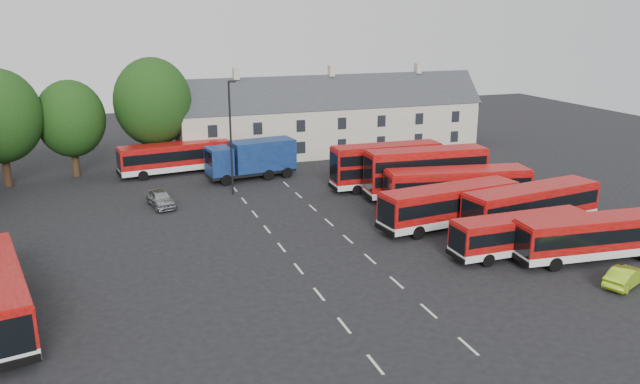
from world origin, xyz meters
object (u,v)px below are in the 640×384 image
Objects in this scene: silver_car at (161,199)px; lime_car at (625,276)px; box_truck at (252,158)px; lamppost at (231,135)px; bus_dd_south at (426,170)px; bus_row_a at (593,235)px.

silver_car is 35.52m from lime_car.
box_truck is 6.57m from lamppost.
bus_dd_south is at bearing -22.59° from lamppost.
lime_car is 33.06m from lamppost.
lamppost is (-18.23, 27.15, 4.85)m from lime_car.
silver_car is (-9.50, -6.52, -1.41)m from box_truck.
lamppost reaches higher than bus_row_a.
box_truck reaches higher than lime_car.
box_truck is 2.12× the size of silver_car.
lamppost is (-15.87, 6.60, 2.94)m from bus_dd_south.
bus_row_a is at bearing -74.72° from bus_dd_south.
lime_car is at bearing -72.57° from box_truck.
lamppost reaches higher than bus_dd_south.
bus_row_a reaches higher than silver_car.
bus_dd_south is (-3.30, 16.61, 0.72)m from bus_row_a.
lamppost is (-19.16, 23.21, 3.66)m from bus_row_a.
box_truck is 2.45× the size of lime_car.
bus_dd_south is 20.78m from lime_car.
bus_dd_south is 1.22× the size of box_truck.
lime_car is (15.27, -31.98, -1.53)m from box_truck.
bus_dd_south is 2.99× the size of lime_car.
bus_dd_south reaches higher than lime_car.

